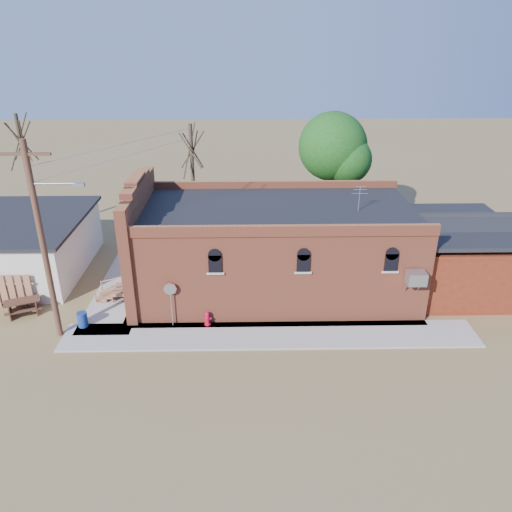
{
  "coord_description": "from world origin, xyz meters",
  "views": [
    {
      "loc": [
        0.46,
        -18.35,
        12.94
      ],
      "look_at": [
        0.9,
        4.5,
        2.4
      ],
      "focal_mm": 35.0,
      "sensor_mm": 36.0,
      "label": 1
    }
  ],
  "objects_px": {
    "brick_bar": "(270,249)",
    "picnic_table": "(23,305)",
    "fire_hydrant": "(207,318)",
    "trash_barrel": "(83,319)",
    "utility_pole": "(43,239)",
    "stop_sign": "(170,293)"
  },
  "relations": [
    {
      "from": "brick_bar",
      "to": "picnic_table",
      "type": "relative_size",
      "value": 8.14
    },
    {
      "from": "trash_barrel",
      "to": "picnic_table",
      "type": "bearing_deg",
      "value": 157.25
    },
    {
      "from": "utility_pole",
      "to": "trash_barrel",
      "type": "distance_m",
      "value": 4.45
    },
    {
      "from": "brick_bar",
      "to": "picnic_table",
      "type": "height_order",
      "value": "brick_bar"
    },
    {
      "from": "stop_sign",
      "to": "trash_barrel",
      "type": "xyz_separation_m",
      "value": [
        -4.21,
        -0.01,
        -1.37
      ]
    },
    {
      "from": "utility_pole",
      "to": "fire_hydrant",
      "type": "relative_size",
      "value": 12.88
    },
    {
      "from": "utility_pole",
      "to": "fire_hydrant",
      "type": "distance_m",
      "value": 8.01
    },
    {
      "from": "fire_hydrant",
      "to": "stop_sign",
      "type": "xyz_separation_m",
      "value": [
        -1.64,
        0.0,
        1.38
      ]
    },
    {
      "from": "fire_hydrant",
      "to": "picnic_table",
      "type": "distance_m",
      "value": 9.32
    },
    {
      "from": "trash_barrel",
      "to": "picnic_table",
      "type": "height_order",
      "value": "trash_barrel"
    },
    {
      "from": "trash_barrel",
      "to": "brick_bar",
      "type": "bearing_deg",
      "value": 22.49
    },
    {
      "from": "fire_hydrant",
      "to": "picnic_table",
      "type": "relative_size",
      "value": 0.35
    },
    {
      "from": "stop_sign",
      "to": "picnic_table",
      "type": "height_order",
      "value": "stop_sign"
    },
    {
      "from": "picnic_table",
      "to": "brick_bar",
      "type": "bearing_deg",
      "value": -12.46
    },
    {
      "from": "utility_pole",
      "to": "trash_barrel",
      "type": "bearing_deg",
      "value": 35.05
    },
    {
      "from": "stop_sign",
      "to": "trash_barrel",
      "type": "distance_m",
      "value": 4.43
    },
    {
      "from": "trash_barrel",
      "to": "stop_sign",
      "type": "bearing_deg",
      "value": 0.1
    },
    {
      "from": "utility_pole",
      "to": "stop_sign",
      "type": "bearing_deg",
      "value": 6.76
    },
    {
      "from": "brick_bar",
      "to": "fire_hydrant",
      "type": "height_order",
      "value": "brick_bar"
    },
    {
      "from": "fire_hydrant",
      "to": "trash_barrel",
      "type": "relative_size",
      "value": 0.97
    },
    {
      "from": "fire_hydrant",
      "to": "trash_barrel",
      "type": "height_order",
      "value": "trash_barrel"
    },
    {
      "from": "fire_hydrant",
      "to": "picnic_table",
      "type": "height_order",
      "value": "fire_hydrant"
    }
  ]
}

